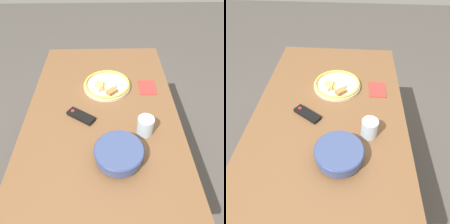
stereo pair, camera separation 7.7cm
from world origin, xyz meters
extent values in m
plane|color=#4C4742|center=(0.00, 0.00, 0.00)|extent=(8.00, 8.00, 0.00)
cube|color=brown|center=(0.00, 0.00, 0.71)|extent=(1.45, 0.81, 0.04)
cylinder|color=brown|center=(0.66, -0.33, 0.34)|extent=(0.06, 0.06, 0.69)
cylinder|color=brown|center=(0.66, 0.33, 0.34)|extent=(0.06, 0.06, 0.69)
cylinder|color=#384775|center=(-0.26, -0.08, 0.74)|extent=(0.09, 0.09, 0.01)
cylinder|color=#384775|center=(-0.26, -0.08, 0.77)|extent=(0.20, 0.20, 0.06)
cylinder|color=#B75B23|center=(-0.26, -0.08, 0.77)|extent=(0.18, 0.18, 0.05)
torus|color=navy|center=(-0.26, -0.08, 0.80)|extent=(0.21, 0.21, 0.01)
cylinder|color=beige|center=(0.26, -0.03, 0.74)|extent=(0.28, 0.28, 0.02)
torus|color=gold|center=(0.26, -0.03, 0.75)|extent=(0.27, 0.27, 0.01)
cube|color=tan|center=(0.22, -0.01, 0.76)|extent=(0.06, 0.04, 0.02)
cube|color=silver|center=(0.21, -0.05, 0.76)|extent=(0.06, 0.06, 0.02)
cube|color=silver|center=(0.19, -0.05, 0.76)|extent=(0.05, 0.05, 0.02)
cube|color=#B2753D|center=(0.17, -0.05, 0.76)|extent=(0.07, 0.07, 0.02)
cube|color=silver|center=(0.21, 0.03, 0.76)|extent=(0.07, 0.06, 0.02)
cube|color=tan|center=(0.23, 0.02, 0.76)|extent=(0.07, 0.06, 0.03)
cube|color=black|center=(0.00, 0.11, 0.74)|extent=(0.13, 0.16, 0.02)
cylinder|color=red|center=(0.03, 0.15, 0.75)|extent=(0.02, 0.02, 0.00)
cylinder|color=silver|center=(-0.11, -0.21, 0.78)|extent=(0.08, 0.08, 0.09)
cube|color=#B2332D|center=(0.24, -0.27, 0.73)|extent=(0.14, 0.10, 0.01)
camera|label=1|loc=(-0.80, -0.03, 1.55)|focal=35.00mm
camera|label=2|loc=(-0.80, -0.11, 1.55)|focal=35.00mm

